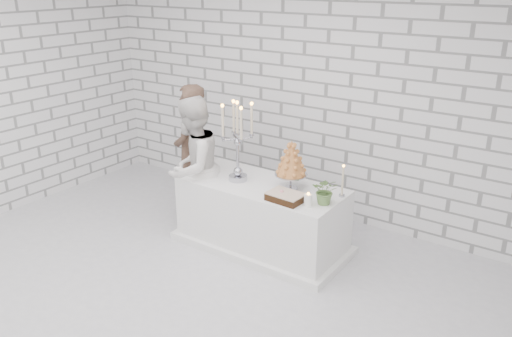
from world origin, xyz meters
The scene contains 11 objects.
ground centered at (0.00, 0.00, 0.00)m, with size 6.00×5.00×0.01m, color silver.
wall_back centered at (0.00, 2.50, 1.50)m, with size 6.00×0.01×3.00m, color white.
cake_table centered at (0.20, 1.33, 0.38)m, with size 1.80×0.80×0.75m, color white.
groom centered at (-1.01, 1.55, 0.83)m, with size 0.60×0.40×1.65m, color #452E23.
bride centered at (-0.62, 1.14, 0.81)m, with size 0.79×0.62×1.63m, color silver.
candelabra centered at (-0.08, 1.28, 1.19)m, with size 0.36×0.36×0.88m, color #A1A2AC, non-canonical shape.
croquembouche centered at (0.52, 1.40, 1.02)m, with size 0.34×0.34×0.53m, color #9C5925, non-canonical shape.
chocolate_cake centered at (0.63, 1.11, 0.79)m, with size 0.35×0.25×0.08m, color black.
pillar_candle centered at (0.88, 1.13, 0.81)m, with size 0.08×0.08×0.12m, color white.
extra_taper centered at (1.05, 1.52, 0.91)m, with size 0.06×0.06×0.32m, color beige.
flowers centered at (0.99, 1.26, 0.89)m, with size 0.25×0.22×0.28m, color #466832.
Camera 1 is at (3.12, -2.97, 2.88)m, focal length 36.77 mm.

